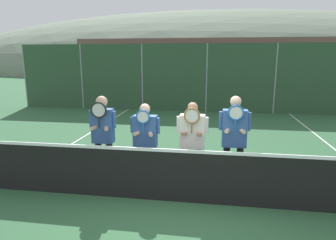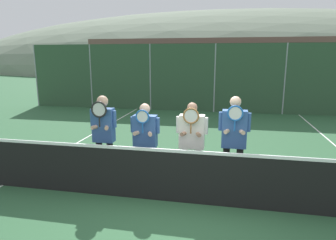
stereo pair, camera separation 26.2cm
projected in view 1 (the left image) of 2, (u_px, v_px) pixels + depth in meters
ground_plane at (190, 202)px, 5.43m from camera, size 120.00×120.00×0.00m
hill_distant at (213, 69)px, 60.45m from camera, size 109.89×61.05×21.37m
clubhouse_building at (208, 65)px, 22.95m from camera, size 18.47×5.50×3.81m
fence_back at (207, 78)px, 14.02m from camera, size 18.67×0.06×3.17m
tennis_net at (190, 176)px, 5.32m from camera, size 10.30×0.09×1.09m
court_line_left_sideline at (70, 145)px, 8.90m from camera, size 0.05×16.00×0.01m
player_leftmost at (103, 132)px, 6.04m from camera, size 0.56×0.34×1.83m
player_center_left at (145, 138)px, 5.98m from camera, size 0.60×0.34×1.69m
player_center_right at (192, 138)px, 5.85m from camera, size 0.62×0.34×1.73m
player_rightmost at (234, 136)px, 5.71m from camera, size 0.60×0.34×1.88m
car_far_left at (111, 84)px, 18.14m from camera, size 4.28×2.03×1.90m
car_left_of_center at (195, 85)px, 17.74m from camera, size 4.42×1.98×1.78m
car_center at (282, 86)px, 16.85m from camera, size 4.04×1.95×1.90m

